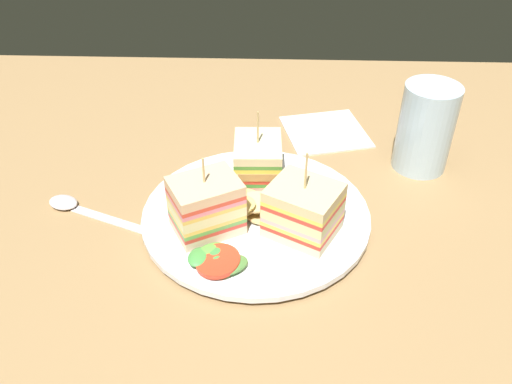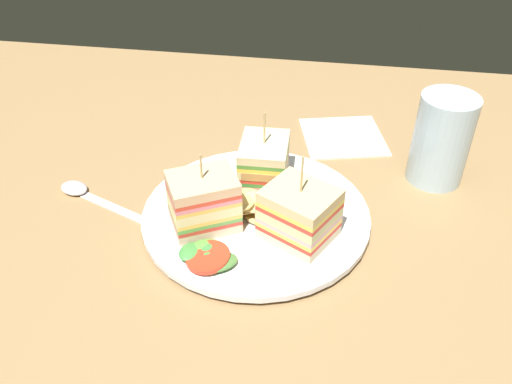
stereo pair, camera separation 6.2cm
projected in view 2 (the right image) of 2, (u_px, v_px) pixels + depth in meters
The scene contains 10 objects.
ground_plane at pixel (256, 226), 65.71cm from camera, with size 125.92×96.18×1.80cm, color #957349.
plate at pixel (256, 215), 64.66cm from camera, with size 27.28×27.28×1.38cm.
sandwich_wedge_0 at pixel (204, 202), 60.56cm from camera, with size 9.27×8.56×9.68cm.
sandwich_wedge_1 at pixel (299, 214), 59.19cm from camera, with size 9.59×9.16×10.70cm.
sandwich_wedge_2 at pixel (268, 163), 67.41cm from camera, with size 6.04×7.65×10.07cm.
chip_pile at pixel (251, 205), 63.35cm from camera, with size 8.15×7.78×3.21cm.
salad_garnish at pixel (208, 255), 57.62cm from camera, with size 7.39×6.30×1.34cm.
spoon at pixel (84, 193), 68.92cm from camera, with size 14.39×7.34×1.00cm.
napkin at pixel (343, 136), 80.31cm from camera, with size 11.67×11.42×0.50cm, color silver.
drinking_glass at pixel (440, 145), 69.20cm from camera, with size 7.30×7.30×11.99cm.
Camera 2 is at (7.99, -49.07, 42.27)cm, focal length 37.66 mm.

